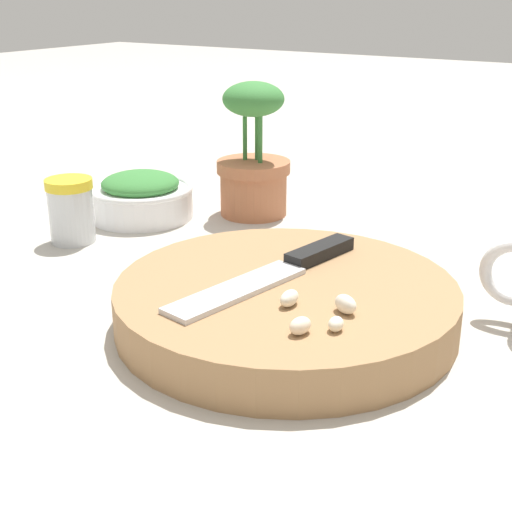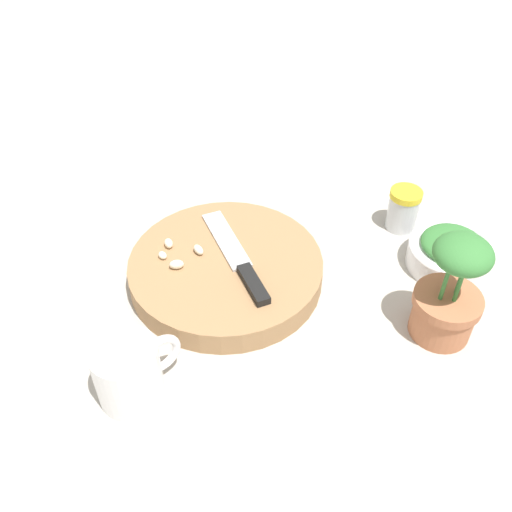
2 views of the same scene
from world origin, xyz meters
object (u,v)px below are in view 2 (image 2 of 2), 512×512
Objects in this scene: coffee_mug at (130,372)px; herb_bowl at (450,252)px; garlic_cloves at (178,254)px; cutting_board at (226,270)px; spice_jar at (403,209)px; potted_herb at (449,296)px; chef_knife at (239,260)px.

herb_bowl is at bearing 174.14° from coffee_mug.
garlic_cloves is 0.61× the size of coffee_mug.
cutting_board is 0.08m from garlic_cloves.
coffee_mug is at bearing -5.86° from herb_bowl.
herb_bowl reaches higher than garlic_cloves.
spice_jar reaches higher than herb_bowl.
spice_jar is 0.63× the size of coffee_mug.
coffee_mug is 0.70× the size of potted_herb.
cutting_board is at bearing -52.26° from potted_herb.
herb_bowl is at bearing -16.80° from chef_knife.
potted_herb is at bearing 160.69° from coffee_mug.
garlic_cloves is at bearing -40.19° from cutting_board.
coffee_mug is 0.46m from potted_herb.
coffee_mug is (0.16, 0.17, -0.00)m from garlic_cloves.
garlic_cloves is at bearing -30.26° from herb_bowl.
spice_jar reaches higher than cutting_board.
chef_knife is 1.68× the size of herb_bowl.
coffee_mug is at bearing -145.30° from chef_knife.
herb_bowl is at bearing 151.77° from cutting_board.
spice_jar is at bearing -173.49° from coffee_mug.
herb_bowl reaches higher than chef_knife.
chef_knife is 1.32× the size of potted_herb.
garlic_cloves is 0.42m from potted_herb.
chef_knife reaches higher than cutting_board.
spice_jar reaches higher than chef_knife.
chef_knife is 0.32m from spice_jar.
chef_knife is 0.10m from garlic_cloves.
cutting_board is 0.25m from coffee_mug.
garlic_cloves is at bearing 149.62° from chef_knife.
coffee_mug is (0.22, 0.12, 0.03)m from cutting_board.
spice_jar reaches higher than garlic_cloves.
cutting_board is at bearing 139.81° from garlic_cloves.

